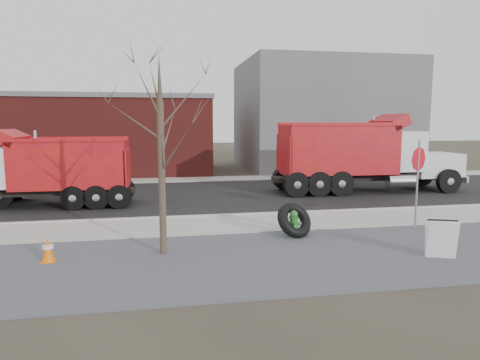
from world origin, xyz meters
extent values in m
plane|color=#383328|center=(0.00, 0.00, 0.00)|extent=(120.00, 120.00, 0.00)
cube|color=slate|center=(0.00, -3.50, 0.01)|extent=(60.00, 5.00, 0.03)
cube|color=#9E9B93|center=(0.00, 0.25, 0.03)|extent=(60.00, 2.50, 0.06)
cube|color=#9E9B93|center=(0.00, 1.55, 0.06)|extent=(60.00, 0.15, 0.11)
cube|color=black|center=(0.00, 6.30, 0.01)|extent=(60.00, 9.40, 0.02)
cube|color=#9E9B93|center=(0.00, 12.00, 0.03)|extent=(60.00, 2.00, 0.06)
cube|color=slate|center=(9.00, 18.00, 4.00)|extent=(12.00, 10.00, 8.00)
cube|color=maroon|center=(-10.00, 17.00, 2.50)|extent=(20.00, 8.00, 5.00)
cube|color=slate|center=(-10.00, 17.00, 5.15)|extent=(20.20, 8.20, 0.30)
cylinder|color=#382D23|center=(-3.20, -2.60, 2.00)|extent=(0.18, 0.18, 4.00)
cone|color=#382D23|center=(-3.20, -2.60, 4.60)|extent=(0.14, 0.14, 1.20)
cylinder|color=#306F2A|center=(0.69, -1.63, 0.03)|extent=(0.45, 0.45, 0.06)
cylinder|color=#306F2A|center=(0.69, -1.63, 0.33)|extent=(0.23, 0.23, 0.61)
cylinder|color=#306F2A|center=(0.69, -1.63, 0.61)|extent=(0.30, 0.30, 0.05)
sphere|color=#306F2A|center=(0.69, -1.63, 0.71)|extent=(0.24, 0.24, 0.24)
cylinder|color=#306F2A|center=(0.69, -1.63, 0.81)|extent=(0.05, 0.05, 0.06)
cylinder|color=#306F2A|center=(0.52, -1.63, 0.43)|extent=(0.12, 0.11, 0.11)
cylinder|color=#306F2A|center=(0.87, -1.62, 0.43)|extent=(0.12, 0.11, 0.11)
cylinder|color=#306F2A|center=(0.70, -1.80, 0.41)|extent=(0.16, 0.13, 0.15)
torus|color=black|center=(0.74, -1.53, 0.51)|extent=(1.43, 1.30, 1.14)
cylinder|color=gray|center=(4.87, -1.43, 1.47)|extent=(0.06, 0.06, 2.94)
cylinder|color=red|center=(4.87, -1.43, 2.31)|extent=(0.72, 0.40, 0.80)
cube|color=white|center=(3.73, -4.37, 0.52)|extent=(0.76, 0.50, 0.99)
cube|color=white|center=(3.81, -4.18, 0.52)|extent=(0.76, 0.50, 0.99)
cube|color=black|center=(3.77, -4.27, 1.01)|extent=(0.69, 0.31, 0.04)
cube|color=#FC6907|center=(-6.03, -2.79, 0.02)|extent=(0.34, 0.34, 0.04)
cone|color=#FC6907|center=(-6.03, -2.79, 0.34)|extent=(0.32, 0.32, 0.62)
cylinder|color=white|center=(-6.03, -2.79, 0.40)|extent=(0.26, 0.26, 0.09)
cube|color=black|center=(6.73, 6.09, 0.71)|extent=(9.23, 1.19, 0.24)
cube|color=silver|center=(10.47, 5.99, 1.31)|extent=(2.43, 2.16, 1.18)
cube|color=silver|center=(11.54, 5.96, 1.31)|extent=(0.11, 1.89, 1.08)
cube|color=silver|center=(8.57, 6.04, 2.07)|extent=(1.79, 2.52, 1.94)
cube|color=black|center=(9.32, 6.02, 2.60)|extent=(0.11, 2.15, 0.86)
cube|color=#B51A0F|center=(5.33, 6.13, 2.17)|extent=(5.45, 2.73, 2.37)
cylinder|color=silver|center=(7.75, 7.09, 2.55)|extent=(0.15, 0.15, 2.58)
cylinder|color=black|center=(10.70, 7.15, 0.61)|extent=(1.19, 0.36, 1.18)
cylinder|color=black|center=(10.64, 4.82, 0.61)|extent=(1.19, 0.36, 1.18)
cylinder|color=black|center=(4.06, 7.20, 0.61)|extent=(1.19, 0.36, 1.18)
cylinder|color=black|center=(4.01, 5.13, 0.61)|extent=(1.19, 0.36, 1.18)
cube|color=black|center=(-8.00, 4.73, 0.61)|extent=(7.24, 0.85, 0.19)
cube|color=silver|center=(-8.80, 4.74, 1.70)|extent=(1.44, 2.05, 1.59)
cube|color=black|center=(-9.55, 4.74, 2.14)|extent=(0.07, 1.77, 0.71)
cube|color=#B51A0F|center=(-6.85, 4.72, 1.79)|extent=(4.44, 2.17, 1.95)
cylinder|color=silver|center=(-7.96, 3.89, 2.10)|extent=(0.13, 0.13, 2.12)
cylinder|color=black|center=(-5.79, 3.86, 0.51)|extent=(0.98, 0.28, 0.97)
cylinder|color=black|center=(-5.78, 5.56, 0.51)|extent=(0.98, 0.28, 0.97)
cube|color=black|center=(-9.86, 5.64, 1.23)|extent=(2.24, 1.99, 1.11)
cube|color=silver|center=(-8.79, 5.65, 1.23)|extent=(0.08, 1.76, 1.01)
cylinder|color=black|center=(-9.67, 6.73, 0.57)|extent=(1.11, 0.32, 1.11)
camera|label=1|loc=(-3.18, -13.76, 3.47)|focal=32.00mm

